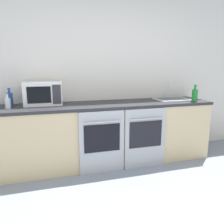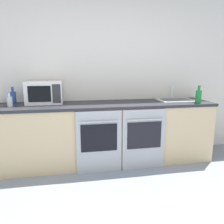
# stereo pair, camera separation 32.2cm
# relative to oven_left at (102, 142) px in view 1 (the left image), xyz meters

# --- Properties ---
(wall_back) EXTENTS (10.00, 0.06, 2.60)m
(wall_back) POSITION_rel_oven_left_xyz_m (0.16, 0.70, 0.87)
(wall_back) COLOR silver
(wall_back) RESTS_ON ground_plane
(counter_back) EXTENTS (3.14, 0.68, 0.90)m
(counter_back) POSITION_rel_oven_left_xyz_m (0.16, 0.34, 0.02)
(counter_back) COLOR #D1B789
(counter_back) RESTS_ON ground_plane
(oven_left) EXTENTS (0.61, 0.06, 0.85)m
(oven_left) POSITION_rel_oven_left_xyz_m (0.00, 0.00, 0.00)
(oven_left) COLOR #A8AAAF
(oven_left) RESTS_ON ground_plane
(oven_right) EXTENTS (0.61, 0.06, 0.85)m
(oven_right) POSITION_rel_oven_left_xyz_m (0.63, 0.00, 0.00)
(oven_right) COLOR #A8AAAF
(oven_right) RESTS_ON ground_plane
(microwave) EXTENTS (0.50, 0.34, 0.32)m
(microwave) POSITION_rel_oven_left_xyz_m (-0.72, 0.47, 0.62)
(microwave) COLOR silver
(microwave) RESTS_ON counter_back
(bottle_blue) EXTENTS (0.08, 0.08, 0.24)m
(bottle_blue) POSITION_rel_oven_left_xyz_m (-1.15, 0.49, 0.56)
(bottle_blue) COLOR #234793
(bottle_blue) RESTS_ON counter_back
(bottle_green) EXTENTS (0.08, 0.08, 0.26)m
(bottle_green) POSITION_rel_oven_left_xyz_m (1.47, 0.11, 0.57)
(bottle_green) COLOR #19722D
(bottle_green) RESTS_ON counter_back
(bottle_clear) EXTENTS (0.07, 0.07, 0.19)m
(bottle_clear) POSITION_rel_oven_left_xyz_m (-1.15, 0.30, 0.54)
(bottle_clear) COLOR silver
(bottle_clear) RESTS_ON counter_back
(sink) EXTENTS (0.55, 0.39, 0.28)m
(sink) POSITION_rel_oven_left_xyz_m (1.27, 0.38, 0.48)
(sink) COLOR silver
(sink) RESTS_ON counter_back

